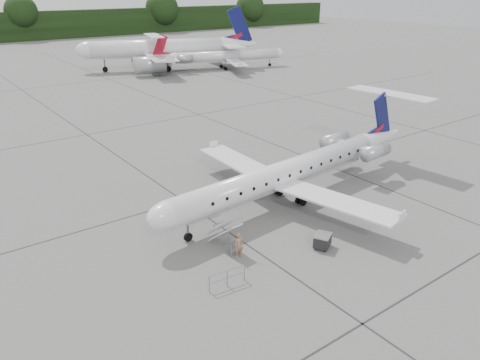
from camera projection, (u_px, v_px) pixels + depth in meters
ground at (313, 218)px, 33.21m from camera, size 320.00×320.00×0.00m
main_regional_jet at (282, 162)px, 34.18m from camera, size 27.11×20.61×6.56m
airstair at (224, 233)px, 29.04m from camera, size 1.06×2.53×2.06m
passenger at (239, 245)px, 28.17m from camera, size 0.63×0.46×1.62m
safety_railing at (227, 279)px, 25.48m from camera, size 2.20×0.28×1.00m
baggage_cart at (322, 241)px, 29.27m from camera, size 1.41×1.32×0.97m
bg_narrowbody at (157, 39)px, 87.89m from camera, size 37.91×33.01×11.37m
bg_regional_right at (228, 51)px, 89.94m from camera, size 30.61×25.58×6.92m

